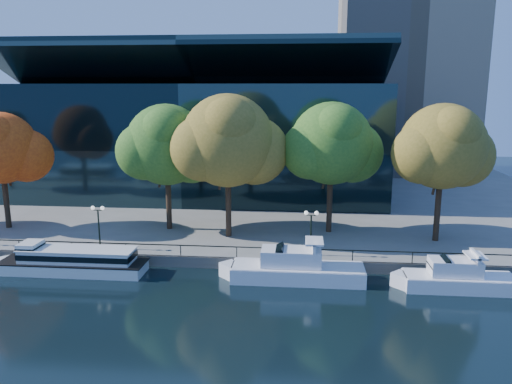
# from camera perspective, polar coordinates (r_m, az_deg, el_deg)

# --- Properties ---
(ground) EXTENTS (160.00, 160.00, 0.00)m
(ground) POSITION_cam_1_polar(r_m,az_deg,el_deg) (42.38, -9.61, -9.89)
(ground) COLOR black
(ground) RESTS_ON ground
(promenade) EXTENTS (90.00, 67.08, 1.00)m
(promenade) POSITION_cam_1_polar(r_m,az_deg,el_deg) (76.58, -2.65, 0.52)
(promenade) COLOR slate
(promenade) RESTS_ON ground
(railing) EXTENTS (88.20, 0.08, 0.99)m
(railing) POSITION_cam_1_polar(r_m,az_deg,el_deg) (44.68, -8.62, -6.06)
(railing) COLOR black
(railing) RESTS_ON promenade
(convention_building) EXTENTS (50.00, 24.57, 21.43)m
(convention_building) POSITION_cam_1_polar(r_m,az_deg,el_deg) (71.59, -6.42, 6.14)
(convention_building) COLOR black
(convention_building) RESTS_ON ground
(tour_boat) EXTENTS (13.71, 3.06, 2.60)m
(tour_boat) POSITION_cam_1_polar(r_m,az_deg,el_deg) (45.95, -20.55, -7.29)
(tour_boat) COLOR silver
(tour_boat) RESTS_ON ground
(cruiser_near) EXTENTS (12.03, 3.10, 3.49)m
(cruiser_near) POSITION_cam_1_polar(r_m,az_deg,el_deg) (41.52, 4.12, -8.62)
(cruiser_near) COLOR white
(cruiser_near) RESTS_ON ground
(cruiser_far) EXTENTS (9.59, 2.66, 3.13)m
(cruiser_far) POSITION_cam_1_polar(r_m,az_deg,el_deg) (42.60, 21.72, -9.05)
(cruiser_far) COLOR white
(cruiser_far) RESTS_ON ground
(tree_1) EXTENTS (9.24, 7.57, 12.17)m
(tree_1) POSITION_cam_1_polar(r_m,az_deg,el_deg) (57.66, -27.04, 4.34)
(tree_1) COLOR black
(tree_1) RESTS_ON promenade
(tree_2) EXTENTS (10.35, 8.49, 13.00)m
(tree_2) POSITION_cam_1_polar(r_m,az_deg,el_deg) (51.74, -10.01, 5.14)
(tree_2) COLOR black
(tree_2) RESTS_ON promenade
(tree_3) EXTENTS (11.25, 9.22, 14.05)m
(tree_3) POSITION_cam_1_polar(r_m,az_deg,el_deg) (48.24, -3.04, 5.64)
(tree_3) COLOR black
(tree_3) RESTS_ON promenade
(tree_4) EXTENTS (10.30, 8.44, 13.24)m
(tree_4) POSITION_cam_1_polar(r_m,az_deg,el_deg) (50.34, 8.80, 5.30)
(tree_4) COLOR black
(tree_4) RESTS_ON promenade
(tree_5) EXTENTS (10.06, 8.25, 13.19)m
(tree_5) POSITION_cam_1_polar(r_m,az_deg,el_deg) (49.95, 20.72, 4.68)
(tree_5) COLOR black
(tree_5) RESTS_ON promenade
(lamp_1) EXTENTS (1.26, 0.36, 4.03)m
(lamp_1) POSITION_cam_1_polar(r_m,az_deg,el_deg) (47.73, -17.58, -2.77)
(lamp_1) COLOR black
(lamp_1) RESTS_ON promenade
(lamp_2) EXTENTS (1.26, 0.36, 4.03)m
(lamp_2) POSITION_cam_1_polar(r_m,az_deg,el_deg) (44.02, 6.32, -3.49)
(lamp_2) COLOR black
(lamp_2) RESTS_ON promenade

